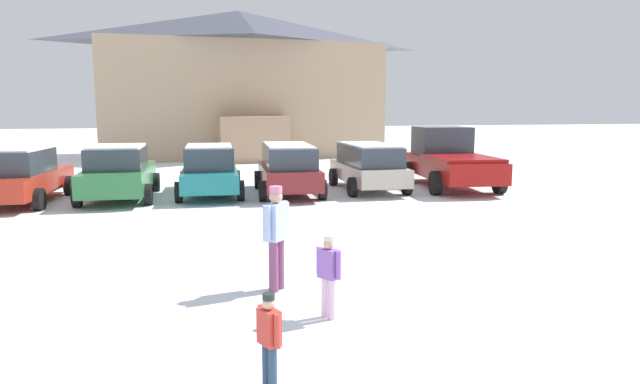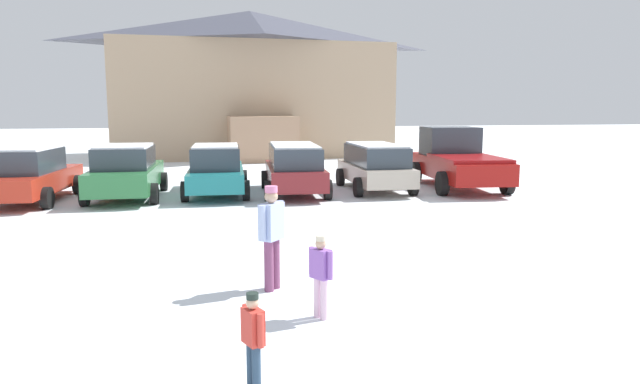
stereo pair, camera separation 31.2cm
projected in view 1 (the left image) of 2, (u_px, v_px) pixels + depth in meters
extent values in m
cube|color=tan|center=(240.00, 101.00, 34.36)|extent=(15.93, 8.55, 6.50)
pyramid|color=#414352|center=(239.00, 28.00, 33.73)|extent=(16.56, 9.18, 2.02)
cube|color=tan|center=(254.00, 139.00, 30.05)|extent=(3.67, 1.95, 2.40)
cube|color=#AF2A19|center=(20.00, 182.00, 17.22)|extent=(2.29, 4.79, 0.61)
cube|color=#2D3842|center=(15.00, 162.00, 16.89)|extent=(1.85, 2.56, 0.69)
cube|color=white|center=(14.00, 149.00, 16.84)|extent=(1.73, 2.43, 0.06)
cylinder|color=black|center=(5.00, 187.00, 18.54)|extent=(0.28, 0.66, 0.64)
cylinder|color=black|center=(69.00, 185.00, 18.81)|extent=(0.28, 0.66, 0.64)
cylinder|color=black|center=(39.00, 199.00, 15.99)|extent=(0.28, 0.66, 0.64)
cube|color=#2C6F3C|center=(119.00, 178.00, 18.03)|extent=(2.01, 4.71, 0.68)
cube|color=#2D3842|center=(117.00, 158.00, 17.70)|extent=(1.71, 2.47, 0.65)
cube|color=white|center=(117.00, 146.00, 17.65)|extent=(1.59, 2.35, 0.06)
cylinder|color=black|center=(96.00, 183.00, 19.28)|extent=(0.24, 0.65, 0.64)
cylinder|color=black|center=(156.00, 182.00, 19.66)|extent=(0.24, 0.65, 0.64)
cylinder|color=black|center=(77.00, 196.00, 16.49)|extent=(0.24, 0.65, 0.64)
cylinder|color=black|center=(148.00, 194.00, 16.87)|extent=(0.24, 0.65, 0.64)
cube|color=#1B7377|center=(210.00, 176.00, 18.86)|extent=(1.96, 4.79, 0.57)
cube|color=#2D3842|center=(209.00, 158.00, 18.53)|extent=(1.64, 2.52, 0.71)
cube|color=white|center=(209.00, 146.00, 18.48)|extent=(1.53, 2.39, 0.06)
cylinder|color=black|center=(184.00, 180.00, 20.15)|extent=(0.25, 0.65, 0.64)
cylinder|color=black|center=(237.00, 179.00, 20.49)|extent=(0.25, 0.65, 0.64)
cylinder|color=black|center=(179.00, 192.00, 17.31)|extent=(0.25, 0.65, 0.64)
cylinder|color=black|center=(241.00, 191.00, 17.65)|extent=(0.25, 0.65, 0.64)
cube|color=maroon|center=(288.00, 175.00, 19.02)|extent=(2.06, 4.66, 0.62)
cube|color=#2D3842|center=(288.00, 156.00, 18.84)|extent=(1.77, 3.55, 0.66)
cube|color=white|center=(288.00, 145.00, 18.78)|extent=(1.65, 3.37, 0.06)
cylinder|color=black|center=(258.00, 180.00, 20.29)|extent=(0.27, 0.65, 0.64)
cylinder|color=black|center=(310.00, 179.00, 20.59)|extent=(0.27, 0.65, 0.64)
cylinder|color=black|center=(263.00, 191.00, 17.54)|extent=(0.27, 0.65, 0.64)
cylinder|color=black|center=(322.00, 190.00, 17.84)|extent=(0.27, 0.65, 0.64)
cube|color=#B0A291|center=(368.00, 173.00, 19.89)|extent=(1.84, 4.45, 0.59)
cube|color=#2D3842|center=(369.00, 155.00, 19.71)|extent=(1.60, 3.39, 0.65)
cube|color=white|center=(369.00, 145.00, 19.66)|extent=(1.50, 3.22, 0.06)
cylinder|color=black|center=(333.00, 177.00, 21.07)|extent=(0.24, 0.65, 0.64)
cylinder|color=black|center=(381.00, 176.00, 21.45)|extent=(0.24, 0.65, 0.64)
cylinder|color=black|center=(352.00, 187.00, 18.42)|extent=(0.24, 0.65, 0.64)
cylinder|color=black|center=(407.00, 185.00, 18.80)|extent=(0.24, 0.65, 0.64)
cube|color=maroon|center=(451.00, 167.00, 20.46)|extent=(2.60, 5.58, 0.70)
cube|color=#2D3842|center=(442.00, 141.00, 21.39)|extent=(2.05, 1.91, 1.05)
cube|color=maroon|center=(461.00, 158.00, 19.47)|extent=(2.34, 3.16, 0.12)
cylinder|color=black|center=(408.00, 172.00, 21.96)|extent=(0.34, 0.82, 0.80)
cylinder|color=black|center=(463.00, 171.00, 22.24)|extent=(0.34, 0.82, 0.80)
cylinder|color=black|center=(436.00, 183.00, 18.79)|extent=(0.34, 0.82, 0.80)
cylinder|color=black|center=(500.00, 182.00, 19.06)|extent=(0.34, 0.82, 0.80)
cylinder|color=silver|center=(332.00, 299.00, 7.77)|extent=(0.10, 0.10, 0.57)
cylinder|color=silver|center=(325.00, 297.00, 7.86)|extent=(0.10, 0.10, 0.57)
cube|color=#8C58B7|center=(329.00, 264.00, 7.74)|extent=(0.29, 0.33, 0.40)
cylinder|color=#8C58B7|center=(338.00, 265.00, 7.62)|extent=(0.08, 0.08, 0.38)
cylinder|color=#8C58B7|center=(319.00, 261.00, 7.86)|extent=(0.08, 0.08, 0.38)
sphere|color=tan|center=(329.00, 244.00, 7.70)|extent=(0.15, 0.15, 0.15)
cylinder|color=beige|center=(329.00, 238.00, 7.69)|extent=(0.14, 0.14, 0.07)
cylinder|color=navy|center=(272.00, 370.00, 5.74)|extent=(0.09, 0.09, 0.51)
cylinder|color=navy|center=(267.00, 366.00, 5.83)|extent=(0.09, 0.09, 0.51)
cube|color=#BE362C|center=(269.00, 327.00, 5.72)|extent=(0.24, 0.29, 0.36)
cylinder|color=#BE362C|center=(277.00, 331.00, 5.59)|extent=(0.07, 0.07, 0.35)
cylinder|color=#BE362C|center=(261.00, 321.00, 5.84)|extent=(0.07, 0.07, 0.35)
sphere|color=tan|center=(269.00, 303.00, 5.68)|extent=(0.13, 0.13, 0.13)
cylinder|color=#202C27|center=(269.00, 296.00, 5.67)|extent=(0.13, 0.13, 0.06)
cylinder|color=#763D61|center=(274.00, 266.00, 8.93)|extent=(0.15, 0.15, 0.82)
cylinder|color=#763D61|center=(280.00, 264.00, 9.09)|extent=(0.15, 0.15, 0.82)
cube|color=#A7BAE5|center=(276.00, 222.00, 8.91)|extent=(0.44, 0.46, 0.58)
cylinder|color=#A7BAE5|center=(267.00, 224.00, 8.68)|extent=(0.11, 0.11, 0.55)
cylinder|color=#A7BAE5|center=(284.00, 218.00, 9.13)|extent=(0.11, 0.11, 0.55)
sphere|color=tan|center=(276.00, 197.00, 8.85)|extent=(0.21, 0.21, 0.21)
cylinder|color=pink|center=(276.00, 189.00, 8.83)|extent=(0.20, 0.20, 0.10)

